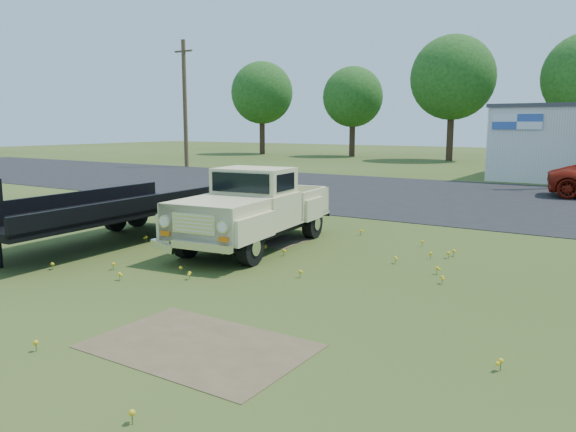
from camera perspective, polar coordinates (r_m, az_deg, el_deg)
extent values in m
plane|color=#304315|center=(11.18, -4.48, -6.55)|extent=(140.00, 140.00, 0.00)
cube|color=black|center=(24.62, 17.17, 1.75)|extent=(90.00, 14.00, 0.02)
cube|color=brown|center=(8.09, -9.00, -12.95)|extent=(3.00, 2.00, 0.01)
cube|color=brown|center=(15.07, -2.48, -2.39)|extent=(2.20, 1.60, 0.01)
cube|color=white|center=(32.07, 22.24, 8.86)|extent=(2.50, 0.08, 0.80)
cylinder|color=#493521|center=(41.83, -10.43, 11.10)|extent=(0.30, 0.30, 9.00)
cube|color=#493521|center=(42.12, -10.58, 16.14)|extent=(1.60, 0.12, 0.12)
cylinder|color=#39261A|center=(59.59, -2.64, 8.05)|extent=(0.56, 0.56, 3.60)
sphere|color=#164313|center=(59.67, -2.67, 12.39)|extent=(6.40, 6.40, 6.40)
cylinder|color=#39261A|center=(55.31, 6.53, 7.72)|extent=(0.56, 0.56, 3.24)
sphere|color=#164313|center=(55.35, 6.61, 11.93)|extent=(5.76, 5.76, 5.76)
cylinder|color=#39261A|center=(50.21, 16.13, 7.68)|extent=(0.56, 0.56, 3.96)
sphere|color=#164313|center=(50.35, 16.39, 13.34)|extent=(7.04, 7.04, 7.04)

